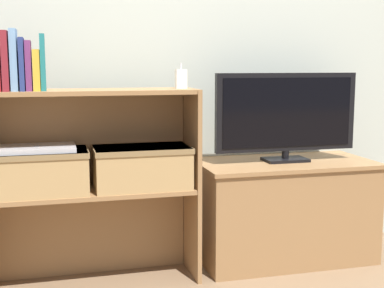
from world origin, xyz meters
name	(u,v)px	position (x,y,z in m)	size (l,w,h in m)	color
ground_plane	(200,284)	(0.00, 0.00, 0.00)	(16.00, 16.00, 0.00)	brown
wall_back	(175,27)	(0.00, 0.49, 1.20)	(10.00, 0.05, 2.40)	#B2BCB2
tv_stand	(284,210)	(0.52, 0.23, 0.26)	(0.90, 0.47, 0.52)	olive
tv	(286,114)	(0.52, 0.22, 0.76)	(0.75, 0.14, 0.45)	black
bookshelf_lower_tier	(91,220)	(-0.47, 0.20, 0.28)	(0.96, 0.29, 0.45)	olive
bookshelf_upper_tier	(89,125)	(-0.47, 0.20, 0.73)	(0.96, 0.29, 0.45)	olive
book_maroon	(6,61)	(-0.81, 0.10, 1.02)	(0.03, 0.16, 0.25)	maroon
book_skyblue	(14,60)	(-0.78, 0.10, 1.03)	(0.03, 0.13, 0.26)	#709ECC
book_navy	(22,64)	(-0.75, 0.10, 1.01)	(0.02, 0.15, 0.22)	navy
book_plum	(29,66)	(-0.72, 0.10, 1.00)	(0.02, 0.12, 0.21)	#6B2D66
book_mustard	(37,70)	(-0.69, 0.10, 0.99)	(0.03, 0.14, 0.17)	gold
book_teal	(43,63)	(-0.66, 0.10, 1.02)	(0.02, 0.12, 0.24)	#1E7075
baby_monitor	(181,79)	(-0.05, 0.14, 0.94)	(0.05, 0.03, 0.12)	white
storage_basket_left	(37,170)	(-0.71, 0.13, 0.55)	(0.44, 0.26, 0.19)	tan
storage_basket_right	(142,165)	(-0.24, 0.13, 0.55)	(0.44, 0.26, 0.19)	tan
laptop	(37,148)	(-0.71, 0.13, 0.65)	(0.33, 0.22, 0.02)	#BCBCC1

